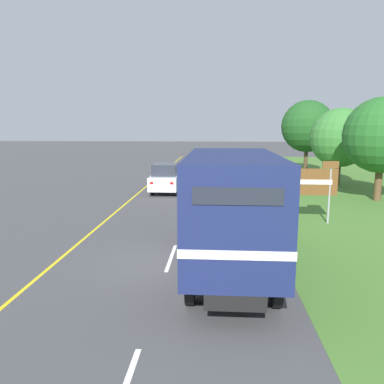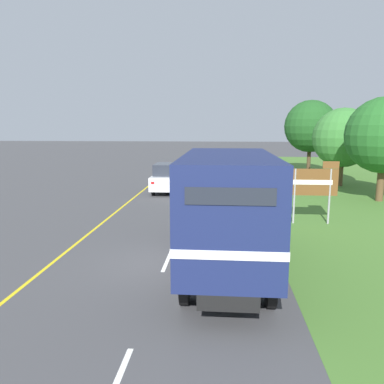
% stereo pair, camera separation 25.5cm
% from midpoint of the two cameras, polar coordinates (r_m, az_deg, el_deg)
% --- Properties ---
extents(ground_plane, '(200.00, 200.00, 0.00)m').
position_cam_midpoint_polar(ground_plane, '(12.31, -4.15, -10.87)').
color(ground_plane, '#444447').
extents(edge_line_yellow, '(0.12, 60.58, 0.01)m').
position_cam_midpoint_polar(edge_line_yellow, '(26.21, -7.96, 0.26)').
color(edge_line_yellow, yellow).
rests_on(edge_line_yellow, ground).
extents(centre_dash_near, '(0.12, 2.60, 0.01)m').
position_cam_midpoint_polar(centre_dash_near, '(12.86, -3.77, -9.92)').
color(centre_dash_near, white).
rests_on(centre_dash_near, ground).
extents(centre_dash_mid_a, '(0.12, 2.60, 0.01)m').
position_cam_midpoint_polar(centre_dash_mid_a, '(19.16, -1.16, -3.23)').
color(centre_dash_mid_a, white).
rests_on(centre_dash_mid_a, ground).
extents(centre_dash_mid_b, '(0.12, 2.60, 0.01)m').
position_cam_midpoint_polar(centre_dash_mid_b, '(25.61, 0.13, 0.13)').
color(centre_dash_mid_b, white).
rests_on(centre_dash_mid_b, ground).
extents(centre_dash_far, '(0.12, 2.60, 0.01)m').
position_cam_midpoint_polar(centre_dash_far, '(32.13, 0.89, 2.13)').
color(centre_dash_far, white).
rests_on(centre_dash_far, ground).
extents(centre_dash_farthest, '(0.12, 2.60, 0.01)m').
position_cam_midpoint_polar(centre_dash_farthest, '(38.67, 1.41, 3.46)').
color(centre_dash_farthest, white).
rests_on(centre_dash_farthest, ground).
extents(horse_trailer_truck, '(2.46, 8.06, 3.62)m').
position_cam_midpoint_polar(horse_trailer_truck, '(11.35, 5.25, -2.10)').
color(horse_trailer_truck, black).
rests_on(horse_trailer_truck, ground).
extents(lead_car_white, '(1.80, 3.97, 1.95)m').
position_cam_midpoint_polar(lead_car_white, '(25.09, -4.30, 2.15)').
color(lead_car_white, black).
rests_on(lead_car_white, ground).
extents(lead_car_silver_ahead, '(1.80, 4.18, 2.04)m').
position_cam_midpoint_polar(lead_car_silver_ahead, '(37.23, 3.95, 4.76)').
color(lead_car_silver_ahead, black).
rests_on(lead_car_silver_ahead, ground).
extents(highway_sign, '(2.22, 0.09, 2.85)m').
position_cam_midpoint_polar(highway_sign, '(17.68, 17.63, 1.24)').
color(highway_sign, '#9E9EA3').
rests_on(highway_sign, ground).
extents(roadside_tree_near, '(4.42, 4.42, 6.09)m').
position_cam_midpoint_polar(roadside_tree_near, '(24.58, 26.74, 7.72)').
color(roadside_tree_near, brown).
rests_on(roadside_tree_near, ground).
extents(roadside_tree_mid, '(4.34, 4.34, 5.73)m').
position_cam_midpoint_polar(roadside_tree_mid, '(29.89, 21.43, 7.71)').
color(roadside_tree_mid, brown).
rests_on(roadside_tree_mid, ground).
extents(roadside_tree_far, '(4.80, 4.80, 6.79)m').
position_cam_midpoint_polar(roadside_tree_far, '(36.90, 16.98, 9.54)').
color(roadside_tree_far, '#4C3823').
rests_on(roadside_tree_far, ground).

